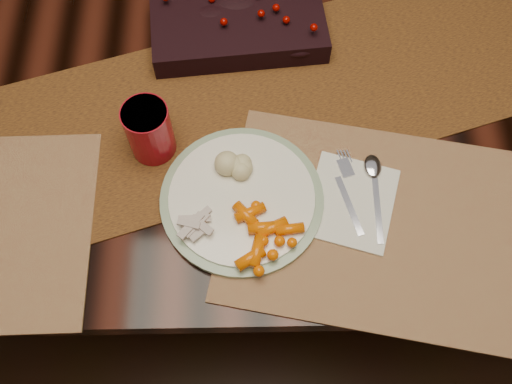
{
  "coord_description": "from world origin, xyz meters",
  "views": [
    {
      "loc": [
        -0.01,
        -0.69,
        1.61
      ],
      "look_at": [
        -0.0,
        -0.3,
        0.8
      ],
      "focal_mm": 40.0,
      "sensor_mm": 36.0,
      "label": 1
    }
  ],
  "objects_px": {
    "turkey_shreds": "(194,226)",
    "dinner_plate": "(242,199)",
    "placemat_main": "(374,223)",
    "red_cup": "(149,131)",
    "centerpiece": "(238,25)",
    "mashed_potatoes": "(232,163)",
    "baby_carrots": "(265,234)",
    "napkin": "(351,202)",
    "dining_table": "(255,158)"
  },
  "relations": [
    {
      "from": "baby_carrots",
      "to": "mashed_potatoes",
      "type": "relative_size",
      "value": 1.44
    },
    {
      "from": "centerpiece",
      "to": "dinner_plate",
      "type": "height_order",
      "value": "centerpiece"
    },
    {
      "from": "baby_carrots",
      "to": "dinner_plate",
      "type": "bearing_deg",
      "value": 117.61
    },
    {
      "from": "dining_table",
      "to": "dinner_plate",
      "type": "relative_size",
      "value": 6.63
    },
    {
      "from": "placemat_main",
      "to": "baby_carrots",
      "type": "distance_m",
      "value": 0.18
    },
    {
      "from": "baby_carrots",
      "to": "turkey_shreds",
      "type": "xyz_separation_m",
      "value": [
        -0.11,
        0.02,
        -0.0
      ]
    },
    {
      "from": "centerpiece",
      "to": "baby_carrots",
      "type": "distance_m",
      "value": 0.42
    },
    {
      "from": "mashed_potatoes",
      "to": "red_cup",
      "type": "bearing_deg",
      "value": 158.31
    },
    {
      "from": "centerpiece",
      "to": "red_cup",
      "type": "relative_size",
      "value": 3.05
    },
    {
      "from": "dinner_plate",
      "to": "dining_table",
      "type": "bearing_deg",
      "value": 84.82
    },
    {
      "from": "dining_table",
      "to": "dinner_plate",
      "type": "distance_m",
      "value": 0.48
    },
    {
      "from": "dining_table",
      "to": "baby_carrots",
      "type": "distance_m",
      "value": 0.54
    },
    {
      "from": "centerpiece",
      "to": "napkin",
      "type": "relative_size",
      "value": 2.04
    },
    {
      "from": "placemat_main",
      "to": "mashed_potatoes",
      "type": "relative_size",
      "value": 6.13
    },
    {
      "from": "dinner_plate",
      "to": "mashed_potatoes",
      "type": "relative_size",
      "value": 3.42
    },
    {
      "from": "dining_table",
      "to": "placemat_main",
      "type": "relative_size",
      "value": 3.7
    },
    {
      "from": "napkin",
      "to": "mashed_potatoes",
      "type": "bearing_deg",
      "value": -179.26
    },
    {
      "from": "dining_table",
      "to": "red_cup",
      "type": "xyz_separation_m",
      "value": [
        -0.18,
        -0.18,
        0.43
      ]
    },
    {
      "from": "baby_carrots",
      "to": "napkin",
      "type": "xyz_separation_m",
      "value": [
        0.14,
        0.06,
        -0.02
      ]
    },
    {
      "from": "baby_carrots",
      "to": "mashed_potatoes",
      "type": "xyz_separation_m",
      "value": [
        -0.05,
        0.12,
        0.01
      ]
    },
    {
      "from": "placemat_main",
      "to": "turkey_shreds",
      "type": "xyz_separation_m",
      "value": [
        -0.29,
        -0.01,
        0.02
      ]
    },
    {
      "from": "placemat_main",
      "to": "napkin",
      "type": "height_order",
      "value": "napkin"
    },
    {
      "from": "dining_table",
      "to": "baby_carrots",
      "type": "relative_size",
      "value": 15.79
    },
    {
      "from": "dinner_plate",
      "to": "turkey_shreds",
      "type": "xyz_separation_m",
      "value": [
        -0.08,
        -0.05,
        0.01
      ]
    },
    {
      "from": "placemat_main",
      "to": "dining_table",
      "type": "bearing_deg",
      "value": 131.14
    },
    {
      "from": "turkey_shreds",
      "to": "baby_carrots",
      "type": "bearing_deg",
      "value": -8.53
    },
    {
      "from": "centerpiece",
      "to": "mashed_potatoes",
      "type": "bearing_deg",
      "value": -92.14
    },
    {
      "from": "placemat_main",
      "to": "red_cup",
      "type": "bearing_deg",
      "value": 169.37
    },
    {
      "from": "mashed_potatoes",
      "to": "red_cup",
      "type": "xyz_separation_m",
      "value": [
        -0.14,
        0.05,
        0.02
      ]
    },
    {
      "from": "centerpiece",
      "to": "baby_carrots",
      "type": "relative_size",
      "value": 2.85
    },
    {
      "from": "dinner_plate",
      "to": "mashed_potatoes",
      "type": "bearing_deg",
      "value": 106.23
    },
    {
      "from": "dining_table",
      "to": "dinner_plate",
      "type": "height_order",
      "value": "dinner_plate"
    },
    {
      "from": "centerpiece",
      "to": "mashed_potatoes",
      "type": "distance_m",
      "value": 0.3
    },
    {
      "from": "dinner_plate",
      "to": "mashed_potatoes",
      "type": "distance_m",
      "value": 0.06
    },
    {
      "from": "turkey_shreds",
      "to": "dinner_plate",
      "type": "bearing_deg",
      "value": 35.22
    },
    {
      "from": "baby_carrots",
      "to": "turkey_shreds",
      "type": "distance_m",
      "value": 0.11
    },
    {
      "from": "centerpiece",
      "to": "napkin",
      "type": "distance_m",
      "value": 0.4
    },
    {
      "from": "red_cup",
      "to": "centerpiece",
      "type": "bearing_deg",
      "value": 58.62
    },
    {
      "from": "placemat_main",
      "to": "dinner_plate",
      "type": "height_order",
      "value": "dinner_plate"
    },
    {
      "from": "mashed_potatoes",
      "to": "turkey_shreds",
      "type": "relative_size",
      "value": 1.27
    },
    {
      "from": "centerpiece",
      "to": "napkin",
      "type": "bearing_deg",
      "value": -62.56
    },
    {
      "from": "dinner_plate",
      "to": "napkin",
      "type": "xyz_separation_m",
      "value": [
        0.18,
        -0.01,
        -0.0
      ]
    },
    {
      "from": "dining_table",
      "to": "napkin",
      "type": "height_order",
      "value": "napkin"
    },
    {
      "from": "napkin",
      "to": "dining_table",
      "type": "bearing_deg",
      "value": 134.73
    },
    {
      "from": "turkey_shreds",
      "to": "red_cup",
      "type": "bearing_deg",
      "value": 115.54
    },
    {
      "from": "placemat_main",
      "to": "turkey_shreds",
      "type": "height_order",
      "value": "turkey_shreds"
    },
    {
      "from": "placemat_main",
      "to": "baby_carrots",
      "type": "height_order",
      "value": "baby_carrots"
    },
    {
      "from": "dining_table",
      "to": "placemat_main",
      "type": "distance_m",
      "value": 0.54
    },
    {
      "from": "baby_carrots",
      "to": "napkin",
      "type": "height_order",
      "value": "baby_carrots"
    },
    {
      "from": "dining_table",
      "to": "red_cup",
      "type": "height_order",
      "value": "red_cup"
    }
  ]
}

